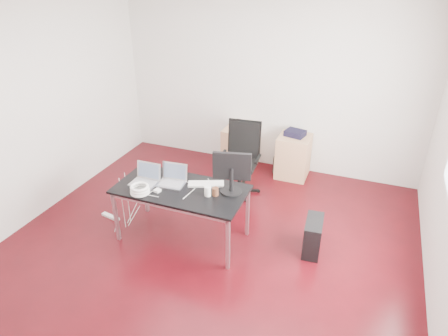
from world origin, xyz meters
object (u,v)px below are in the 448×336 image
(desk, at_px, (181,192))
(filing_cabinet_left, at_px, (240,148))
(filing_cabinet_right, at_px, (293,156))
(office_chair, at_px, (241,155))
(pc_tower, at_px, (313,236))

(desk, height_order, filing_cabinet_left, desk)
(filing_cabinet_left, height_order, filing_cabinet_right, same)
(desk, xyz_separation_m, filing_cabinet_right, (0.93, 2.15, -0.33))
(desk, height_order, office_chair, office_chair)
(desk, distance_m, filing_cabinet_left, 2.18)
(filing_cabinet_right, relative_size, pc_tower, 1.56)
(office_chair, relative_size, filing_cabinet_right, 1.54)
(desk, xyz_separation_m, pc_tower, (1.60, 0.33, -0.46))
(office_chair, xyz_separation_m, pc_tower, (1.30, -1.06, -0.39))
(office_chair, distance_m, filing_cabinet_left, 0.86)
(office_chair, bearing_deg, desk, -106.81)
(desk, bearing_deg, filing_cabinet_right, 66.59)
(filing_cabinet_left, relative_size, pc_tower, 1.56)
(office_chair, distance_m, pc_tower, 1.72)
(desk, height_order, filing_cabinet_right, desk)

